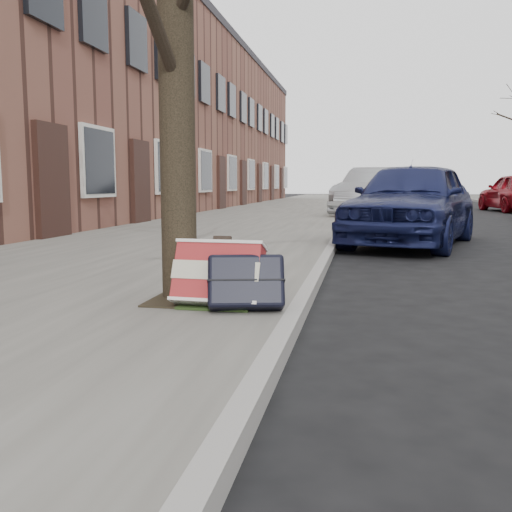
% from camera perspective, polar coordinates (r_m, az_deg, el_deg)
% --- Properties ---
extents(ground, '(120.00, 120.00, 0.00)m').
position_cam_1_polar(ground, '(3.45, 23.38, -11.03)').
color(ground, black).
rests_on(ground, ground).
extents(near_sidewalk, '(5.00, 70.00, 0.12)m').
position_cam_1_polar(near_sidewalk, '(18.46, 1.64, 4.13)').
color(near_sidewalk, slate).
rests_on(near_sidewalk, ground).
extents(house_near, '(6.80, 40.00, 7.00)m').
position_cam_1_polar(house_near, '(21.28, -14.22, 13.60)').
color(house_near, brown).
rests_on(house_near, ground).
extents(dirt_patch, '(0.85, 0.85, 0.02)m').
position_cam_1_polar(dirt_patch, '(4.66, -4.87, -4.17)').
color(dirt_patch, black).
rests_on(dirt_patch, near_sidewalk).
extents(suitcase_red, '(0.68, 0.40, 0.51)m').
position_cam_1_polar(suitcase_red, '(4.28, -3.77, -1.84)').
color(suitcase_red, maroon).
rests_on(suitcase_red, near_sidewalk).
extents(suitcase_navy, '(0.61, 0.44, 0.43)m').
position_cam_1_polar(suitcase_navy, '(4.17, -1.00, -2.57)').
color(suitcase_navy, black).
rests_on(suitcase_navy, near_sidewalk).
extents(car_near_front, '(2.84, 4.61, 1.47)m').
position_cam_1_polar(car_near_front, '(10.20, 15.36, 5.18)').
color(car_near_front, '#151A44').
rests_on(car_near_front, ground).
extents(car_near_mid, '(2.87, 5.05, 1.57)m').
position_cam_1_polar(car_near_mid, '(18.22, 12.07, 6.22)').
color(car_near_mid, '#A6AAAE').
rests_on(car_near_mid, ground).
extents(car_near_back, '(3.71, 5.50, 1.40)m').
position_cam_1_polar(car_near_back, '(26.75, 12.68, 6.28)').
color(car_near_back, '#313135').
rests_on(car_near_back, ground).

